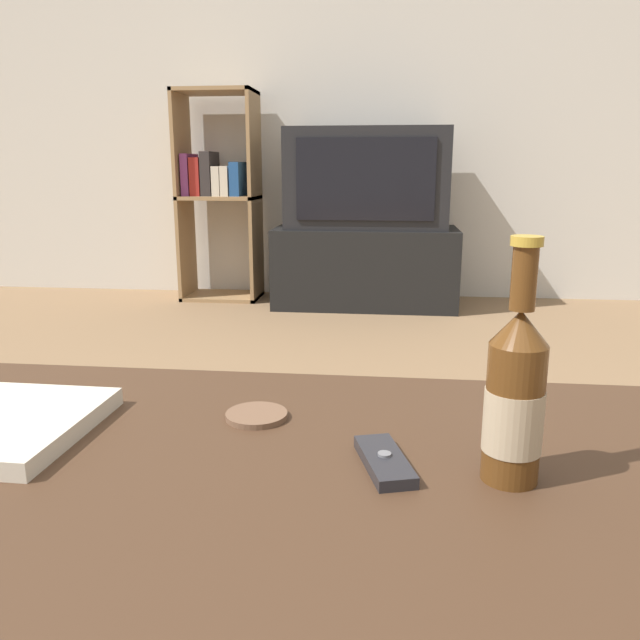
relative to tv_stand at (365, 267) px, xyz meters
The scene contains 9 objects.
back_wall 1.14m from the tv_stand, 106.71° to the left, with size 8.00×0.05×2.60m.
coffee_table 2.72m from the tv_stand, 91.97° to the right, with size 1.35×0.62×0.40m.
tv_stand is the anchor object (origin of this frame).
television 0.47m from the tv_stand, 90.00° to the right, with size 0.84×0.42×0.51m.
bookshelf 0.94m from the tv_stand, behind, with size 0.43×0.30×1.15m.
beer_bottle 2.76m from the tv_stand, 84.45° to the right, with size 0.06×0.06×0.27m.
cell_phone 2.73m from the tv_stand, 87.27° to the right, with size 0.08×0.12×0.02m.
coaster 2.60m from the tv_stand, 90.99° to the right, with size 0.08×0.08×0.01m.
table_book 2.71m from the tv_stand, 97.41° to the right, with size 0.20×0.24×0.02m.
Camera 1 is at (0.22, -0.66, 0.74)m, focal length 35.00 mm.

